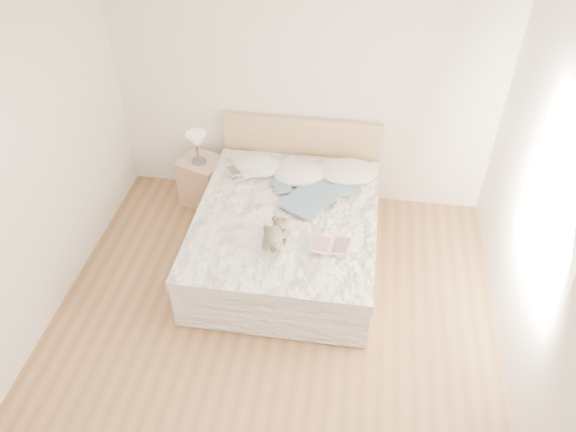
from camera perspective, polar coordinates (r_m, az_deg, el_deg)
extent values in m
cube|color=brown|center=(5.01, -2.13, -13.16)|extent=(4.00, 4.50, 0.00)
cube|color=white|center=(3.27, -3.31, 16.35)|extent=(4.00, 4.50, 0.00)
cube|color=white|center=(5.86, 1.54, 13.07)|extent=(4.00, 0.02, 2.70)
cube|color=white|center=(4.75, -27.01, 0.99)|extent=(0.02, 4.50, 2.70)
cube|color=white|center=(4.20, 25.42, -4.13)|extent=(0.02, 4.50, 2.70)
cube|color=white|center=(4.35, 24.89, -0.44)|extent=(0.02, 1.30, 1.10)
cube|color=tan|center=(5.69, -0.10, -3.33)|extent=(1.68, 2.08, 0.20)
cube|color=white|center=(5.52, -0.10, -1.45)|extent=(1.60, 2.00, 0.30)
cube|color=white|center=(5.36, -0.19, -0.29)|extent=(1.72, 2.05, 0.10)
cube|color=tan|center=(6.24, 1.34, 5.86)|extent=(1.70, 0.06, 1.00)
cube|color=tan|center=(6.34, -8.56, 3.50)|extent=(0.56, 0.53, 0.56)
cylinder|color=#4E4944|center=(6.16, -9.04, 5.55)|extent=(0.16, 0.16, 0.02)
cylinder|color=#393430|center=(6.09, -9.15, 6.48)|extent=(0.03, 0.03, 0.22)
cone|color=beige|center=(6.01, -9.29, 7.58)|extent=(0.24, 0.24, 0.16)
ellipsoid|color=silver|center=(5.90, -3.15, 5.17)|extent=(0.60, 0.48, 0.16)
ellipsoid|color=white|center=(5.76, 1.24, 4.26)|extent=(0.62, 0.51, 0.16)
ellipsoid|color=silver|center=(5.83, 6.04, 4.48)|extent=(0.69, 0.53, 0.19)
cube|color=silver|center=(5.83, -4.85, 4.48)|extent=(0.34, 0.32, 0.02)
cube|color=#F4E1C4|center=(4.97, 4.39, -3.01)|extent=(0.38, 0.28, 0.02)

